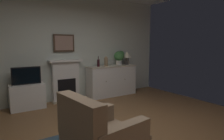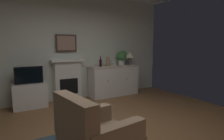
% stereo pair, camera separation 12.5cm
% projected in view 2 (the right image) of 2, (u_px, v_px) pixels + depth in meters
% --- Properties ---
extents(ground_plane, '(5.96, 5.24, 0.10)m').
position_uv_depth(ground_plane, '(121.00, 139.00, 3.02)').
color(ground_plane, brown).
rests_on(ground_plane, ground).
extents(wall_rear, '(5.96, 0.06, 2.85)m').
position_uv_depth(wall_rear, '(69.00, 47.00, 5.06)').
color(wall_rear, silver).
rests_on(wall_rear, ground_plane).
extents(fireplace_unit, '(0.87, 0.30, 1.10)m').
position_uv_depth(fireplace_unit, '(68.00, 80.00, 5.01)').
color(fireplace_unit, white).
rests_on(fireplace_unit, ground_plane).
extents(framed_picture, '(0.55, 0.04, 0.45)m').
position_uv_depth(framed_picture, '(66.00, 43.00, 4.92)').
color(framed_picture, '#473323').
extents(sideboard_cabinet, '(1.50, 0.49, 0.89)m').
position_uv_depth(sideboard_cabinet, '(114.00, 80.00, 5.53)').
color(sideboard_cabinet, white).
rests_on(sideboard_cabinet, ground_plane).
extents(table_lamp, '(0.26, 0.26, 0.40)m').
position_uv_depth(table_lamp, '(130.00, 56.00, 5.72)').
color(table_lamp, '#4C4742').
rests_on(table_lamp, sideboard_cabinet).
extents(wine_bottle, '(0.08, 0.08, 0.29)m').
position_uv_depth(wine_bottle, '(101.00, 63.00, 5.25)').
color(wine_bottle, '#331419').
rests_on(wine_bottle, sideboard_cabinet).
extents(wine_glass_left, '(0.07, 0.07, 0.16)m').
position_uv_depth(wine_glass_left, '(112.00, 62.00, 5.42)').
color(wine_glass_left, silver).
rests_on(wine_glass_left, sideboard_cabinet).
extents(wine_glass_center, '(0.07, 0.07, 0.16)m').
position_uv_depth(wine_glass_center, '(115.00, 62.00, 5.48)').
color(wine_glass_center, silver).
rests_on(wine_glass_center, sideboard_cabinet).
extents(vase_decorative, '(0.11, 0.11, 0.28)m').
position_uv_depth(vase_decorative, '(108.00, 61.00, 5.31)').
color(vase_decorative, '#9E7F5B').
rests_on(vase_decorative, sideboard_cabinet).
extents(tv_cabinet, '(0.75, 0.42, 0.58)m').
position_uv_depth(tv_cabinet, '(30.00, 96.00, 4.41)').
color(tv_cabinet, white).
rests_on(tv_cabinet, ground_plane).
extents(tv_set, '(0.62, 0.07, 0.40)m').
position_uv_depth(tv_set, '(29.00, 75.00, 4.33)').
color(tv_set, black).
rests_on(tv_set, tv_cabinet).
extents(potted_plant_small, '(0.30, 0.30, 0.43)m').
position_uv_depth(potted_plant_small, '(122.00, 57.00, 5.64)').
color(potted_plant_small, beige).
rests_on(potted_plant_small, sideboard_cabinet).
extents(armchair, '(0.90, 0.87, 0.92)m').
position_uv_depth(armchair, '(95.00, 138.00, 2.17)').
color(armchair, '#8C7259').
rests_on(armchair, ground_plane).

